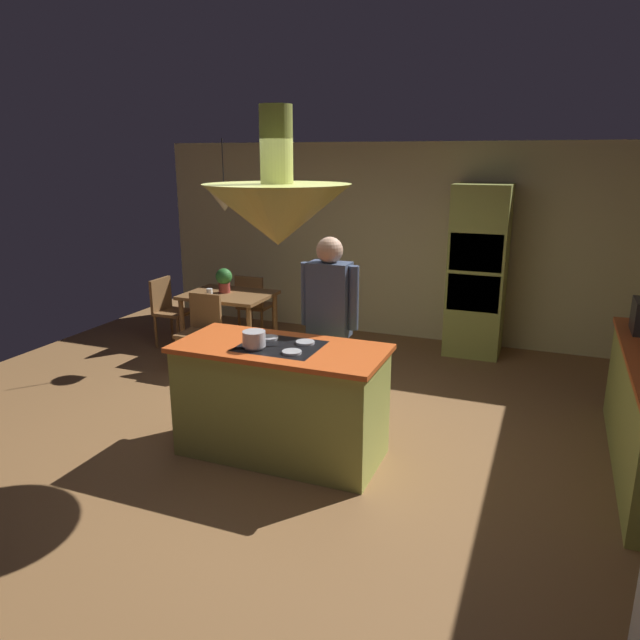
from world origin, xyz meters
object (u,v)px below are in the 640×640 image
oven_tower (478,271)px  person_at_island (329,320)px  cooking_pot_on_cooktop (254,339)px  chair_by_back_wall (253,302)px  cup_on_table (210,292)px  chair_at_corner (168,307)px  chair_facing_island (201,327)px  dining_table (229,302)px  kitchen_island (281,400)px  potted_plant_on_table (224,279)px

oven_tower → person_at_island: size_ratio=1.20×
person_at_island → cooking_pot_on_cooktop: (-0.32, -0.79, 0.02)m
chair_by_back_wall → cup_on_table: 0.89m
person_at_island → chair_at_corner: bearing=152.5°
person_at_island → chair_facing_island: bearing=156.4°
dining_table → chair_by_back_wall: bearing=90.0°
chair_facing_island → cup_on_table: bearing=108.1°
kitchen_island → person_at_island: bearing=76.1°
potted_plant_on_table → cooking_pot_on_cooktop: 2.78m
chair_at_corner → cooking_pot_on_cooktop: size_ratio=4.83×
kitchen_island → dining_table: kitchen_island is taller
kitchen_island → oven_tower: 3.47m
chair_at_corner → cup_on_table: chair_at_corner is taller
dining_table → potted_plant_on_table: size_ratio=3.46×
oven_tower → person_at_island: (-0.94, -2.58, -0.04)m
cup_on_table → cooking_pot_on_cooktop: (1.68, -2.03, 0.21)m
person_at_island → cup_on_table: size_ratio=19.12×
kitchen_island → person_at_island: person_at_island is taller
person_at_island → potted_plant_on_table: (-1.93, 1.47, -0.06)m
chair_facing_island → cooking_pot_on_cooktop: bearing=-46.2°
dining_table → potted_plant_on_table: potted_plant_on_table is taller
kitchen_island → dining_table: 2.71m
cup_on_table → chair_at_corner: bearing=165.2°
oven_tower → chair_at_corner: oven_tower is taller
dining_table → cup_on_table: size_ratio=11.52×
dining_table → cup_on_table: 0.29m
person_at_island → chair_at_corner: (-2.76, 1.44, -0.49)m
chair_by_back_wall → oven_tower: bearing=-169.5°
kitchen_island → chair_at_corner: bearing=141.0°
cup_on_table → chair_by_back_wall: bearing=80.5°
cooking_pot_on_cooktop → kitchen_island: bearing=39.1°
chair_by_back_wall → cup_on_table: chair_by_back_wall is taller
kitchen_island → person_at_island: size_ratio=0.98×
dining_table → chair_facing_island: bearing=-90.0°
chair_facing_island → potted_plant_on_table: (-0.07, 0.65, 0.42)m
chair_facing_island → cup_on_table: 0.54m
chair_at_corner → cooking_pot_on_cooktop: bearing=-132.5°
oven_tower → cooking_pot_on_cooktop: bearing=-110.5°
potted_plant_on_table → chair_at_corner: bearing=-177.9°
chair_facing_island → cooking_pot_on_cooktop: size_ratio=4.83×
kitchen_island → potted_plant_on_table: bearing=129.7°
kitchen_island → dining_table: size_ratio=1.62×
chair_at_corner → chair_facing_island: bearing=-124.7°
chair_facing_island → oven_tower: bearing=32.2°
chair_at_corner → potted_plant_on_table: 0.93m
oven_tower → potted_plant_on_table: oven_tower is taller
chair_at_corner → kitchen_island: bearing=-129.0°
person_at_island → chair_at_corner: person_at_island is taller
person_at_island → cup_on_table: bearing=148.3°
kitchen_island → cooking_pot_on_cooktop: size_ratio=9.34×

